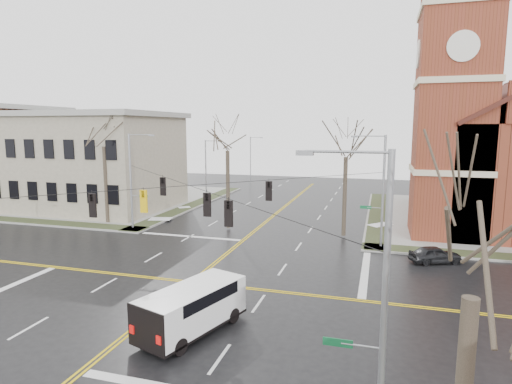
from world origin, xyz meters
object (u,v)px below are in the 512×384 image
(cargo_van, at_px, (196,304))
(tree_nw_near, at_px, (227,146))
(signal_pole_se, at_px, (379,295))
(tree_nw_far, at_px, (104,141))
(signal_pole_ne, at_px, (381,188))
(tree_se, at_px, (472,279))
(signal_pole_nw, at_px, (132,178))
(tree_ne, at_px, (346,152))
(parked_car_a, at_px, (435,254))
(streetlight_north_b, at_px, (251,158))
(streetlight_north_a, at_px, (207,168))

(cargo_van, distance_m, tree_nw_near, 21.83)
(signal_pole_se, distance_m, tree_nw_far, 36.32)
(signal_pole_ne, distance_m, tree_se, 26.11)
(signal_pole_nw, xyz_separation_m, tree_se, (24.44, -26.00, 1.71))
(signal_pole_ne, distance_m, tree_nw_far, 26.90)
(tree_nw_far, relative_size, tree_ne, 1.10)
(signal_pole_nw, xyz_separation_m, tree_nw_near, (8.66, 2.62, 3.09))
(signal_pole_nw, xyz_separation_m, tree_ne, (19.60, 2.71, 2.68))
(signal_pole_nw, relative_size, parked_car_a, 2.46)
(cargo_van, bearing_deg, signal_pole_nw, 147.72)
(streetlight_north_b, relative_size, tree_ne, 0.76)
(streetlight_north_a, relative_size, tree_nw_far, 0.69)
(tree_ne, bearing_deg, signal_pole_se, -83.25)
(streetlight_north_a, distance_m, tree_nw_far, 16.23)
(signal_pole_nw, distance_m, tree_nw_far, 5.44)
(streetlight_north_b, relative_size, parked_car_a, 2.19)
(tree_nw_near, xyz_separation_m, tree_ne, (10.94, 0.09, -0.41))
(signal_pole_se, height_order, tree_nw_near, tree_nw_near)
(tree_nw_far, relative_size, tree_se, 1.26)
(streetlight_north_b, bearing_deg, tree_ne, -60.74)
(tree_nw_far, bearing_deg, streetlight_north_a, 72.76)
(streetlight_north_a, xyz_separation_m, tree_nw_far, (-4.67, -15.05, 3.88))
(signal_pole_se, xyz_separation_m, tree_nw_far, (-26.64, 24.45, 3.39))
(signal_pole_nw, height_order, cargo_van, signal_pole_nw)
(tree_nw_near, bearing_deg, signal_pole_se, -61.37)
(streetlight_north_b, bearing_deg, tree_nw_near, -76.73)
(signal_pole_ne, bearing_deg, tree_nw_far, 176.88)
(signal_pole_se, height_order, tree_ne, tree_ne)
(parked_car_a, distance_m, tree_se, 23.94)
(cargo_van, height_order, parked_car_a, cargo_van)
(streetlight_north_a, bearing_deg, streetlight_north_b, 90.00)
(signal_pole_se, bearing_deg, tree_se, -58.98)
(streetlight_north_b, bearing_deg, streetlight_north_a, -90.00)
(signal_pole_ne, xyz_separation_m, cargo_van, (-8.37, -17.38, -3.65))
(signal_pole_ne, height_order, tree_se, tree_se)
(signal_pole_se, relative_size, cargo_van, 1.46)
(signal_pole_nw, xyz_separation_m, streetlight_north_b, (0.67, 36.50, -0.48))
(signal_pole_ne, relative_size, tree_se, 0.98)
(streetlight_north_b, bearing_deg, signal_pole_ne, -58.95)
(tree_ne, bearing_deg, tree_nw_near, -179.54)
(cargo_van, relative_size, parked_car_a, 1.69)
(tree_se, bearing_deg, signal_pole_ne, 93.96)
(signal_pole_se, bearing_deg, cargo_van, 146.11)
(cargo_van, xyz_separation_m, tree_nw_near, (-5.61, 19.99, 6.74))
(parked_car_a, bearing_deg, tree_nw_far, 59.29)
(cargo_van, distance_m, tree_ne, 21.72)
(streetlight_north_a, xyz_separation_m, tree_nw_near, (7.99, -13.88, 3.57))
(signal_pole_nw, distance_m, signal_pole_se, 32.28)
(streetlight_north_b, xyz_separation_m, tree_nw_far, (-4.67, -35.05, 3.88))
(streetlight_north_b, height_order, tree_nw_near, tree_nw_near)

